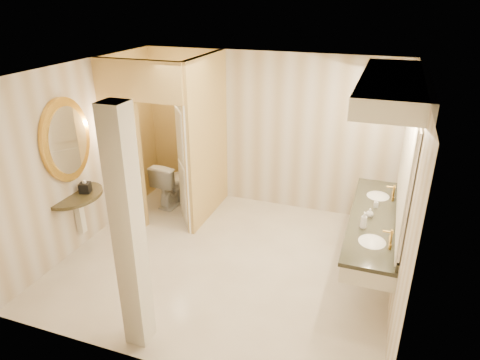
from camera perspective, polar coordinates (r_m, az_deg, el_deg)
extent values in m
plane|color=beige|center=(6.31, -1.82, -10.65)|extent=(4.50, 4.50, 0.00)
plane|color=white|center=(5.27, -2.21, 14.28)|extent=(4.50, 4.50, 0.00)
cube|color=beige|center=(7.44, 3.64, 6.43)|extent=(4.50, 0.02, 2.70)
cube|color=beige|center=(4.08, -12.38, -9.85)|extent=(4.50, 0.02, 2.70)
cube|color=beige|center=(6.76, -20.09, 3.15)|extent=(0.02, 4.00, 2.70)
cube|color=beige|center=(5.33, 21.18, -2.55)|extent=(0.02, 4.00, 2.70)
cube|color=tan|center=(7.02, -4.38, 5.34)|extent=(0.10, 1.50, 2.70)
cube|color=tan|center=(6.94, -15.46, 4.29)|extent=(0.65, 0.10, 2.70)
cube|color=tan|center=(6.29, -10.91, 12.68)|extent=(0.80, 0.10, 0.60)
cube|color=silver|center=(6.86, -7.56, 2.07)|extent=(0.52, 0.67, 2.10)
cylinder|color=gold|center=(6.82, -15.97, 5.67)|extent=(0.03, 0.03, 0.30)
cone|color=silver|center=(6.77, -16.16, 7.28)|extent=(0.14, 0.14, 0.14)
cube|color=silver|center=(5.96, 17.43, -5.88)|extent=(0.60, 2.40, 0.24)
cube|color=black|center=(5.90, 17.57, -4.86)|extent=(0.64, 2.44, 0.05)
cube|color=black|center=(5.88, 20.37, -4.63)|extent=(0.03, 2.40, 0.10)
ellipsoid|color=white|center=(5.35, 17.14, -8.26)|extent=(0.40, 0.44, 0.15)
cylinder|color=gold|center=(5.28, 19.47, -7.35)|extent=(0.03, 0.03, 0.22)
ellipsoid|color=white|center=(6.49, 17.88, -2.38)|extent=(0.40, 0.44, 0.15)
cylinder|color=gold|center=(6.44, 19.78, -1.59)|extent=(0.03, 0.03, 0.22)
cube|color=white|center=(5.57, 21.45, 2.46)|extent=(0.03, 2.40, 1.40)
cube|color=silver|center=(5.33, 19.91, 11.81)|extent=(0.75, 2.60, 0.22)
cylinder|color=black|center=(6.68, -21.23, -1.93)|extent=(0.92, 0.92, 0.05)
cube|color=silver|center=(6.79, -20.59, -4.27)|extent=(0.10, 0.10, 0.60)
cylinder|color=gold|center=(6.37, -22.22, 4.94)|extent=(0.07, 0.92, 0.92)
cylinder|color=white|center=(6.34, -21.94, 4.91)|extent=(0.02, 0.73, 0.73)
cube|color=silver|center=(4.45, -14.60, -7.03)|extent=(0.25, 0.25, 2.70)
cube|color=black|center=(6.64, -19.94, -0.96)|extent=(0.18, 0.18, 0.15)
imported|color=white|center=(7.81, -9.01, -0.34)|extent=(0.53, 0.84, 0.82)
imported|color=beige|center=(6.11, 17.70, -2.99)|extent=(0.06, 0.06, 0.12)
imported|color=silver|center=(5.82, 16.92, -4.21)|extent=(0.11, 0.11, 0.13)
imported|color=#C6B28C|center=(5.53, 16.19, -5.16)|extent=(0.10, 0.10, 0.22)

